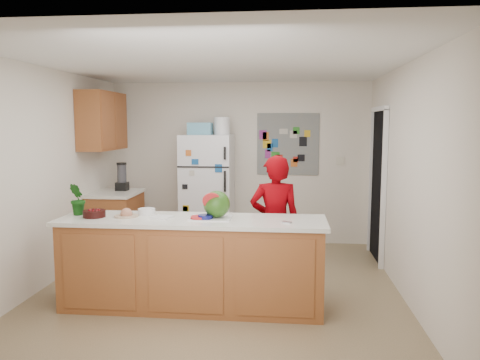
# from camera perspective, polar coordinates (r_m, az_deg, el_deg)

# --- Properties ---
(floor) EXTENTS (4.00, 4.50, 0.02)m
(floor) POSITION_cam_1_polar(r_m,az_deg,el_deg) (5.41, -2.55, -13.39)
(floor) COLOR brown
(floor) RESTS_ON ground
(wall_back) EXTENTS (4.00, 0.02, 2.50)m
(wall_back) POSITION_cam_1_polar(r_m,az_deg,el_deg) (7.34, -0.03, 2.08)
(wall_back) COLOR beige
(wall_back) RESTS_ON ground
(wall_left) EXTENTS (0.02, 4.50, 2.50)m
(wall_left) POSITION_cam_1_polar(r_m,az_deg,el_deg) (5.76, -22.83, 0.24)
(wall_left) COLOR beige
(wall_left) RESTS_ON ground
(wall_right) EXTENTS (0.02, 4.50, 2.50)m
(wall_right) POSITION_cam_1_polar(r_m,az_deg,el_deg) (5.21, 19.81, -0.27)
(wall_right) COLOR beige
(wall_right) RESTS_ON ground
(ceiling) EXTENTS (4.00, 4.50, 0.02)m
(ceiling) POSITION_cam_1_polar(r_m,az_deg,el_deg) (5.11, -2.71, 14.15)
(ceiling) COLOR white
(ceiling) RESTS_ON wall_back
(doorway) EXTENTS (0.03, 0.85, 2.04)m
(doorway) POSITION_cam_1_polar(r_m,az_deg,el_deg) (6.64, 16.53, -0.70)
(doorway) COLOR black
(doorway) RESTS_ON ground
(peninsula_base) EXTENTS (2.60, 0.62, 0.88)m
(peninsula_base) POSITION_cam_1_polar(r_m,az_deg,el_deg) (4.83, -5.85, -10.28)
(peninsula_base) COLOR brown
(peninsula_base) RESTS_ON floor
(peninsula_top) EXTENTS (2.68, 0.70, 0.04)m
(peninsula_top) POSITION_cam_1_polar(r_m,az_deg,el_deg) (4.71, -5.92, -4.92)
(peninsula_top) COLOR silver
(peninsula_top) RESTS_ON peninsula_base
(side_counter_base) EXTENTS (0.60, 0.80, 0.86)m
(side_counter_base) POSITION_cam_1_polar(r_m,az_deg,el_deg) (6.97, -14.85, -5.23)
(side_counter_base) COLOR brown
(side_counter_base) RESTS_ON floor
(side_counter_top) EXTENTS (0.64, 0.84, 0.04)m
(side_counter_top) POSITION_cam_1_polar(r_m,az_deg,el_deg) (6.89, -14.97, -1.56)
(side_counter_top) COLOR silver
(side_counter_top) RESTS_ON side_counter_base
(upper_cabinets) EXTENTS (0.35, 1.00, 0.80)m
(upper_cabinets) POSITION_cam_1_polar(r_m,az_deg,el_deg) (6.82, -16.41, 6.91)
(upper_cabinets) COLOR brown
(upper_cabinets) RESTS_ON wall_left
(refrigerator) EXTENTS (0.75, 0.70, 1.70)m
(refrigerator) POSITION_cam_1_polar(r_m,az_deg,el_deg) (7.07, -3.98, -1.38)
(refrigerator) COLOR silver
(refrigerator) RESTS_ON floor
(fridge_top_bin) EXTENTS (0.35, 0.28, 0.18)m
(fridge_top_bin) POSITION_cam_1_polar(r_m,az_deg,el_deg) (7.02, -4.85, 6.25)
(fridge_top_bin) COLOR #5999B2
(fridge_top_bin) RESTS_ON refrigerator
(photo_collage) EXTENTS (0.95, 0.01, 0.95)m
(photo_collage) POSITION_cam_1_polar(r_m,az_deg,el_deg) (7.26, 5.86, 4.37)
(photo_collage) COLOR slate
(photo_collage) RESTS_ON wall_back
(person) EXTENTS (0.58, 0.41, 1.52)m
(person) POSITION_cam_1_polar(r_m,az_deg,el_deg) (5.19, 4.29, -5.36)
(person) COLOR #720005
(person) RESTS_ON floor
(blender_appliance) EXTENTS (0.13, 0.13, 0.38)m
(blender_appliance) POSITION_cam_1_polar(r_m,az_deg,el_deg) (6.98, -14.20, 0.31)
(blender_appliance) COLOR black
(blender_appliance) RESTS_ON side_counter_top
(cutting_board) EXTENTS (0.41, 0.31, 0.01)m
(cutting_board) POSITION_cam_1_polar(r_m,az_deg,el_deg) (4.68, -3.62, -4.66)
(cutting_board) COLOR white
(cutting_board) RESTS_ON peninsula_top
(watermelon) EXTENTS (0.27, 0.27, 0.27)m
(watermelon) POSITION_cam_1_polar(r_m,az_deg,el_deg) (4.67, -2.86, -2.95)
(watermelon) COLOR #2A5519
(watermelon) RESTS_ON cutting_board
(watermelon_slice) EXTENTS (0.17, 0.17, 0.02)m
(watermelon_slice) POSITION_cam_1_polar(r_m,az_deg,el_deg) (4.65, -4.97, -4.54)
(watermelon_slice) COLOR red
(watermelon_slice) RESTS_ON cutting_board
(cherry_bowl) EXTENTS (0.24, 0.24, 0.07)m
(cherry_bowl) POSITION_cam_1_polar(r_m,az_deg,el_deg) (4.97, -17.34, -3.94)
(cherry_bowl) COLOR black
(cherry_bowl) RESTS_ON peninsula_top
(white_bowl) EXTENTS (0.23, 0.23, 0.06)m
(white_bowl) POSITION_cam_1_polar(r_m,az_deg,el_deg) (4.99, -11.32, -3.78)
(white_bowl) COLOR white
(white_bowl) RESTS_ON peninsula_top
(cobalt_bowl) EXTENTS (0.18, 0.18, 0.05)m
(cobalt_bowl) POSITION_cam_1_polar(r_m,az_deg,el_deg) (4.63, -4.25, -4.56)
(cobalt_bowl) COLOR #0E1056
(cobalt_bowl) RESTS_ON peninsula_top
(plate) EXTENTS (0.25, 0.25, 0.02)m
(plate) POSITION_cam_1_polar(r_m,az_deg,el_deg) (4.91, -13.67, -4.28)
(plate) COLOR #B6A78F
(plate) RESTS_ON peninsula_top
(paper_towel) EXTENTS (0.22, 0.21, 0.02)m
(paper_towel) POSITION_cam_1_polar(r_m,az_deg,el_deg) (4.76, -9.49, -4.49)
(paper_towel) COLOR silver
(paper_towel) RESTS_ON peninsula_top
(keys) EXTENTS (0.10, 0.07, 0.01)m
(keys) POSITION_cam_1_polar(r_m,az_deg,el_deg) (4.50, 5.73, -5.15)
(keys) COLOR gray
(keys) RESTS_ON peninsula_top
(potted_plant) EXTENTS (0.22, 0.23, 0.34)m
(potted_plant) POSITION_cam_1_polar(r_m,az_deg,el_deg) (5.11, -19.14, -2.22)
(potted_plant) COLOR #0B3D09
(potted_plant) RESTS_ON peninsula_top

